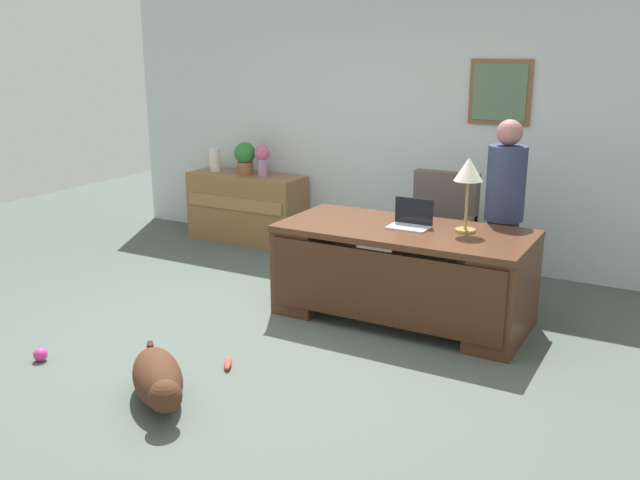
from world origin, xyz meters
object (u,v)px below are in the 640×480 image
object	(u,v)px
credenza	(247,207)
vase_with_flowers	(262,157)
armchair	(438,237)
dog_lying	(158,379)
laptop	(411,220)
dog_toy_ball	(40,355)
desk_lamp	(468,174)
potted_plant	(245,157)
person_standing	(504,213)
desk	(402,270)
vase_empty	(215,160)
dog_toy_bone	(228,363)

from	to	relation	value
credenza	vase_with_flowers	size ratio (longest dim) A/B	3.92
armchair	dog_lying	world-z (taller)	armchair
laptop	dog_toy_ball	size ratio (longest dim) A/B	3.28
dog_toy_ball	desk_lamp	bearing A→B (deg)	41.62
potted_plant	laptop	bearing A→B (deg)	-27.55
person_standing	laptop	distance (m)	0.85
desk	vase_with_flowers	bearing A→B (deg)	148.29
desk_lamp	vase_empty	xyz separation A→B (m)	(-3.37, 1.25, -0.32)
armchair	person_standing	size ratio (longest dim) A/B	0.66
desk	dog_toy_bone	distance (m)	1.62
credenza	person_standing	distance (m)	3.20
desk	armchair	xyz separation A→B (m)	(-0.02, 0.90, 0.06)
desk_lamp	vase_empty	bearing A→B (deg)	159.70
armchair	person_standing	world-z (taller)	person_standing
laptop	dog_lying	bearing A→B (deg)	-111.46
dog_toy_bone	desk_lamp	bearing A→B (deg)	52.90
person_standing	desk_lamp	distance (m)	0.70
armchair	desk_lamp	distance (m)	1.16
dog_lying	dog_toy_bone	distance (m)	0.63
dog_lying	vase_with_flowers	size ratio (longest dim) A/B	2.08
dog_toy_bone	desk	bearing A→B (deg)	62.99
vase_with_flowers	vase_empty	xyz separation A→B (m)	(-0.65, 0.00, -0.08)
armchair	vase_empty	size ratio (longest dim) A/B	4.01
desk	vase_with_flowers	xyz separation A→B (m)	(-2.26, 1.39, 0.56)
dog_toy_ball	vase_with_flowers	bearing A→B (deg)	95.55
laptop	potted_plant	world-z (taller)	potted_plant
desk	desk_lamp	size ratio (longest dim) A/B	3.42
dog_toy_bone	vase_empty	bearing A→B (deg)	128.22
vase_empty	armchair	bearing A→B (deg)	-9.72
credenza	vase_empty	xyz separation A→B (m)	(-0.43, 0.00, 0.52)
vase_with_flowers	desk_lamp	bearing A→B (deg)	-24.65
person_standing	vase_empty	world-z (taller)	person_standing
desk	dog_lying	bearing A→B (deg)	-111.46
dog_toy_ball	armchair	bearing A→B (deg)	56.35
desk	dog_toy_ball	bearing A→B (deg)	-134.39
laptop	potted_plant	size ratio (longest dim) A/B	0.89
credenza	dog_lying	world-z (taller)	credenza
person_standing	dog_lying	bearing A→B (deg)	-117.36
dog_toy_bone	laptop	bearing A→B (deg)	63.28
desk_lamp	desk	bearing A→B (deg)	-161.96
laptop	vase_empty	world-z (taller)	vase_empty
armchair	dog_toy_bone	size ratio (longest dim) A/B	5.38
vase_empty	dog_toy_ball	xyz separation A→B (m)	(0.98, -3.37, -0.85)
dog_lying	potted_plant	xyz separation A→B (m)	(-1.70, 3.41, 0.81)
desk_lamp	dog_toy_ball	bearing A→B (deg)	-138.38
armchair	dog_lying	size ratio (longest dim) A/B	1.47
dog_lying	desk	bearing A→B (deg)	68.54
dog_toy_ball	dog_toy_bone	size ratio (longest dim) A/B	0.50
desk	vase_empty	bearing A→B (deg)	154.40
dog_toy_ball	dog_toy_bone	xyz separation A→B (m)	(1.22, 0.57, -0.02)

